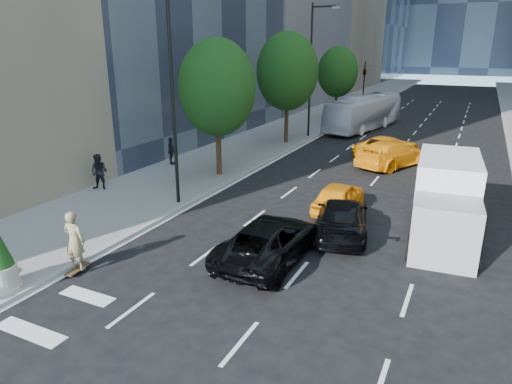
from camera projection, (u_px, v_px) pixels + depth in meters
The scene contains 19 objects.
ground at pixel (269, 269), 15.39m from camera, with size 160.00×160.00×0.00m, color black.
sidewalk_left at pixel (312, 120), 44.77m from camera, with size 6.00×120.00×0.15m, color slate.
lamp_near at pixel (175, 78), 19.64m from camera, with size 2.13×0.22×10.00m.
lamp_far at pixel (313, 63), 35.04m from camera, with size 2.13×0.22×10.00m.
tree_near at pixel (217, 88), 24.54m from camera, with size 4.20×4.20×7.46m.
tree_mid at pixel (287, 72), 32.99m from camera, with size 4.50×4.50×7.99m.
tree_far at pixel (338, 72), 44.32m from camera, with size 3.90×3.90×6.92m.
traffic_signal at pixel (365, 72), 50.95m from camera, with size 2.48×0.53×5.20m.
skateboarder at pixel (75, 244), 14.84m from camera, with size 0.74×0.48×2.02m, color olive.
black_sedan_lincoln at pixel (269, 240), 15.85m from camera, with size 2.38×5.16×1.43m, color black.
black_sedan_mercedes at pixel (342, 217), 18.02m from camera, with size 1.99×4.89×1.42m, color black.
taxi_a at pixel (339, 197), 20.53m from camera, with size 1.59×3.95×1.35m, color orange.
taxi_b at pixel (441, 168), 25.42m from camera, with size 1.39×3.99×1.31m, color #FFAB0D.
taxi_c at pixel (387, 147), 30.36m from camera, with size 2.33×5.06×1.41m, color orange.
taxi_d at pixel (392, 154), 28.00m from camera, with size 2.25×5.53×1.60m, color orange.
city_bus at pixel (364, 112), 40.02m from camera, with size 2.52×10.79×3.00m, color white.
box_truck at pixel (446, 199), 17.59m from camera, with size 2.77×6.48×3.02m.
pedestrian_a at pixel (99, 172), 23.03m from camera, with size 0.88×0.69×1.82m, color black.
pedestrian_b at pixel (171, 151), 27.90m from camera, with size 0.98×0.41×1.68m, color black.
Camera 1 is at (5.64, -12.64, 7.23)m, focal length 32.00 mm.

